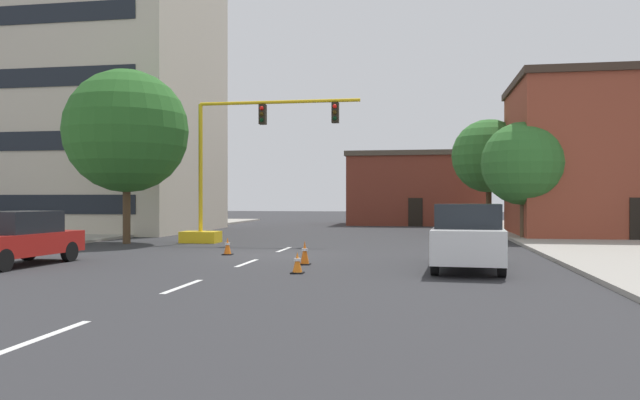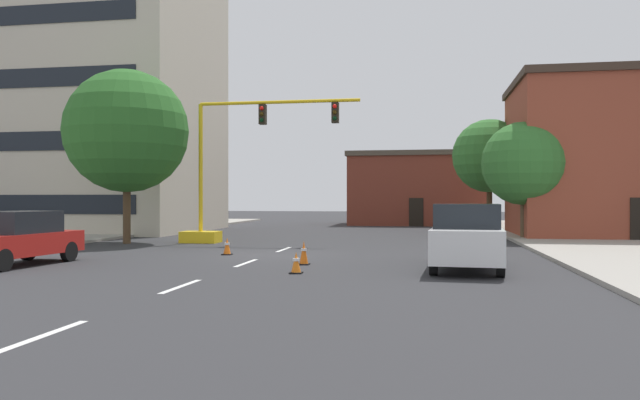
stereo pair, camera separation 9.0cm
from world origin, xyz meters
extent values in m
plane|color=#2D2D30|center=(0.00, 0.00, 0.00)|extent=(160.00, 160.00, 0.00)
cube|color=#9E998E|center=(-13.14, 8.00, 0.07)|extent=(6.00, 56.00, 0.14)
cube|color=#9E998E|center=(13.14, 8.00, 0.07)|extent=(6.00, 56.00, 0.14)
cube|color=silver|center=(0.00, -14.00, 0.00)|extent=(0.16, 2.40, 0.01)
cube|color=silver|center=(0.00, -8.50, 0.00)|extent=(0.16, 2.40, 0.01)
cube|color=silver|center=(0.00, -3.00, 0.00)|extent=(0.16, 2.40, 0.01)
cube|color=silver|center=(0.00, 2.50, 0.00)|extent=(0.16, 2.40, 0.01)
cube|color=beige|center=(-16.40, 15.22, 9.09)|extent=(15.57, 11.98, 18.18)
cube|color=black|center=(-16.40, 9.20, 1.82)|extent=(12.77, 0.06, 1.10)
cube|color=black|center=(-16.40, 9.20, 5.45)|extent=(12.77, 0.06, 1.10)
cube|color=black|center=(-16.40, 9.20, 9.09)|extent=(12.77, 0.06, 1.10)
cube|color=black|center=(-16.40, 9.20, 12.72)|extent=(12.77, 0.06, 1.10)
cube|color=brown|center=(5.19, 29.07, 2.76)|extent=(10.83, 7.66, 5.52)
cube|color=#4C4238|center=(5.19, 29.07, 5.72)|extent=(11.13, 7.96, 0.40)
cube|color=black|center=(5.19, 25.21, 1.10)|extent=(1.10, 0.06, 2.20)
cube|color=brown|center=(16.26, 13.69, 4.21)|extent=(10.69, 8.80, 8.42)
cube|color=#3D2D23|center=(16.26, 13.69, 8.62)|extent=(10.99, 9.10, 0.40)
cube|color=yellow|center=(-4.92, 5.77, 0.28)|extent=(1.80, 1.20, 0.55)
cylinder|color=yellow|center=(-4.92, 5.77, 3.65)|extent=(0.20, 0.20, 6.20)
cylinder|color=yellow|center=(-1.02, 5.77, 6.75)|extent=(7.80, 0.16, 0.16)
cube|color=black|center=(-1.80, 5.77, 6.18)|extent=(0.32, 0.36, 0.95)
sphere|color=red|center=(-1.80, 5.58, 6.45)|extent=(0.20, 0.20, 0.20)
sphere|color=#38280A|center=(-1.80, 5.58, 6.17)|extent=(0.20, 0.20, 0.20)
sphere|color=black|center=(-1.80, 5.58, 5.89)|extent=(0.20, 0.20, 0.20)
cube|color=black|center=(1.72, 5.77, 6.18)|extent=(0.32, 0.36, 0.95)
sphere|color=red|center=(1.72, 5.58, 6.45)|extent=(0.20, 0.20, 0.20)
sphere|color=#38280A|center=(1.72, 5.58, 6.17)|extent=(0.20, 0.20, 0.20)
sphere|color=black|center=(1.72, 5.58, 5.89)|extent=(0.20, 0.20, 0.20)
cylinder|color=brown|center=(10.93, 10.48, 1.17)|extent=(0.36, 0.36, 2.35)
sphere|color=#33702D|center=(10.93, 10.48, 3.98)|extent=(4.35, 4.35, 4.35)
cylinder|color=#4C3823|center=(-8.17, 4.56, 1.59)|extent=(0.36, 0.36, 3.17)
sphere|color=#286023|center=(-8.17, 4.56, 5.37)|extent=(5.85, 5.85, 5.85)
cylinder|color=#4C3823|center=(9.98, 18.26, 1.57)|extent=(0.36, 0.36, 3.13)
sphere|color=#33702D|center=(9.98, 18.26, 4.91)|extent=(4.75, 4.75, 4.75)
cube|color=white|center=(7.13, -3.48, 0.81)|extent=(2.36, 5.52, 0.95)
cube|color=#1E2328|center=(7.07, -4.38, 1.64)|extent=(1.96, 1.92, 0.70)
cube|color=white|center=(7.21, -2.29, 1.37)|extent=(2.19, 2.94, 0.16)
cylinder|color=black|center=(7.91, -5.37, 0.34)|extent=(0.27, 0.69, 0.68)
cylinder|color=black|center=(6.11, -5.25, 0.34)|extent=(0.27, 0.69, 0.68)
cylinder|color=black|center=(8.15, -1.71, 0.34)|extent=(0.27, 0.69, 0.68)
cylinder|color=black|center=(6.36, -1.59, 0.34)|extent=(0.27, 0.69, 0.68)
cube|color=#B21E19|center=(-7.03, -5.01, 0.69)|extent=(2.17, 4.62, 0.70)
cube|color=#1E2328|center=(-7.03, -4.91, 1.39)|extent=(1.86, 2.42, 0.70)
cylinder|color=black|center=(-7.74, -3.42, 0.34)|extent=(0.27, 0.69, 0.68)
cylinder|color=black|center=(-6.10, -3.54, 0.34)|extent=(0.27, 0.69, 0.68)
cylinder|color=black|center=(-6.32, -6.59, 0.34)|extent=(0.27, 0.69, 0.68)
cube|color=black|center=(2.23, -5.50, 0.02)|extent=(0.36, 0.36, 0.04)
cone|color=orange|center=(2.23, -5.50, 0.33)|extent=(0.28, 0.28, 0.58)
cylinder|color=white|center=(2.23, -5.50, 0.40)|extent=(0.19, 0.19, 0.08)
cube|color=black|center=(2.00, -3.19, 0.02)|extent=(0.36, 0.36, 0.04)
cone|color=orange|center=(2.00, -3.19, 0.41)|extent=(0.28, 0.28, 0.73)
cylinder|color=white|center=(2.00, -3.19, 0.49)|extent=(0.19, 0.19, 0.08)
cube|color=black|center=(-1.57, -0.25, 0.02)|extent=(0.36, 0.36, 0.04)
cone|color=orange|center=(-1.57, -0.25, 0.35)|extent=(0.28, 0.28, 0.62)
cylinder|color=white|center=(-1.57, -0.25, 0.42)|extent=(0.19, 0.19, 0.08)
camera|label=1|loc=(5.79, -22.66, 2.14)|focal=34.39mm
camera|label=2|loc=(5.88, -22.64, 2.14)|focal=34.39mm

